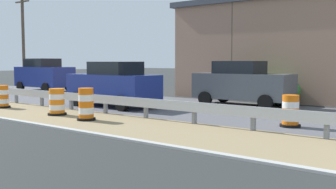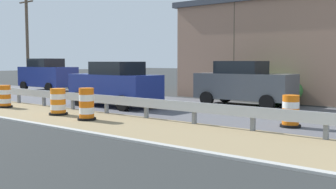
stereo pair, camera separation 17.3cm
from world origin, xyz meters
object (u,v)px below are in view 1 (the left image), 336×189
(traffic_barrel_close, at_px, (86,106))
(traffic_barrel_far, at_px, (2,98))
(traffic_barrel_mid, at_px, (57,103))
(car_lead_near_lane, at_px, (113,84))
(traffic_barrel_nearest, at_px, (290,113))
(car_distant_c, at_px, (44,75))
(utility_pole_mid, at_px, (23,39))
(car_mid_far_lane, at_px, (242,83))
(utility_pole_near, at_px, (233,27))

(traffic_barrel_close, relative_size, traffic_barrel_far, 1.13)
(traffic_barrel_close, height_order, traffic_barrel_far, traffic_barrel_close)
(traffic_barrel_mid, xyz_separation_m, car_lead_near_lane, (3.21, 0.30, 0.55))
(traffic_barrel_nearest, height_order, car_distant_c, car_distant_c)
(car_distant_c, xyz_separation_m, utility_pole_mid, (2.32, 6.04, 2.69))
(utility_pole_mid, bearing_deg, traffic_barrel_close, -116.86)
(car_mid_far_lane, xyz_separation_m, car_distant_c, (-0.17, 14.69, 0.08))
(car_mid_far_lane, bearing_deg, utility_pole_mid, 172.48)
(traffic_barrel_close, bearing_deg, car_distant_c, 60.53)
(car_lead_near_lane, xyz_separation_m, utility_pole_near, (6.05, -2.57, 2.77))
(traffic_barrel_nearest, distance_m, car_mid_far_lane, 5.86)
(car_lead_near_lane, relative_size, utility_pole_mid, 0.61)
(car_mid_far_lane, xyz_separation_m, utility_pole_mid, (2.15, 20.73, 2.77))
(traffic_barrel_mid, distance_m, utility_pole_near, 10.09)
(utility_pole_near, bearing_deg, utility_pole_mid, 90.05)
(traffic_barrel_mid, height_order, car_distant_c, car_distant_c)
(traffic_barrel_mid, height_order, car_lead_near_lane, car_lead_near_lane)
(car_mid_far_lane, height_order, utility_pole_near, utility_pole_near)
(traffic_barrel_far, distance_m, car_lead_near_lane, 4.78)
(car_distant_c, xyz_separation_m, utility_pole_near, (2.34, -12.99, 2.68))
(traffic_barrel_mid, bearing_deg, car_lead_near_lane, 5.29)
(car_lead_near_lane, relative_size, utility_pole_near, 0.61)
(traffic_barrel_close, distance_m, car_lead_near_lane, 4.07)
(traffic_barrel_far, height_order, car_lead_near_lane, car_lead_near_lane)
(traffic_barrel_close, bearing_deg, traffic_barrel_nearest, -63.88)
(traffic_barrel_nearest, xyz_separation_m, car_distant_c, (4.17, 18.59, 0.65))
(traffic_barrel_nearest, distance_m, utility_pole_mid, 25.69)
(traffic_barrel_mid, xyz_separation_m, utility_pole_near, (9.26, -2.27, 3.32))
(car_distant_c, distance_m, utility_pole_mid, 7.01)
(car_lead_near_lane, bearing_deg, car_distant_c, -18.13)
(car_lead_near_lane, bearing_deg, traffic_barrel_nearest, 178.22)
(utility_pole_near, bearing_deg, car_distant_c, 100.22)
(traffic_barrel_mid, height_order, utility_pole_mid, utility_pole_mid)
(utility_pole_mid, bearing_deg, traffic_barrel_mid, -118.87)
(car_distant_c, height_order, utility_pole_near, utility_pole_near)
(car_distant_c, bearing_deg, traffic_barrel_close, -31.07)
(traffic_barrel_nearest, xyz_separation_m, traffic_barrel_close, (-2.94, 6.00, 0.06))
(car_lead_near_lane, distance_m, utility_pole_near, 7.14)
(traffic_barrel_nearest, bearing_deg, utility_pole_mid, 75.22)
(traffic_barrel_close, distance_m, traffic_barrel_mid, 1.88)
(traffic_barrel_nearest, distance_m, traffic_barrel_far, 11.97)
(car_mid_far_lane, bearing_deg, car_lead_near_lane, -139.32)
(traffic_barrel_nearest, height_order, utility_pole_mid, utility_pole_mid)
(traffic_barrel_far, xyz_separation_m, car_mid_far_lane, (7.11, -7.75, 0.57))
(traffic_barrel_far, bearing_deg, car_mid_far_lane, -47.49)
(car_lead_near_lane, height_order, utility_pole_near, utility_pole_near)
(traffic_barrel_mid, xyz_separation_m, traffic_barrel_far, (-0.02, 3.78, -0.01))
(traffic_barrel_nearest, relative_size, traffic_barrel_far, 1.01)
(traffic_barrel_nearest, bearing_deg, traffic_barrel_close, 116.12)
(traffic_barrel_nearest, xyz_separation_m, utility_pole_mid, (6.50, 24.63, 3.34))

